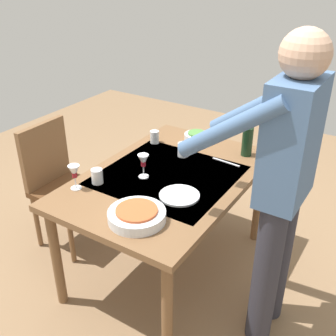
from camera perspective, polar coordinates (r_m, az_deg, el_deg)
name	(u,v)px	position (r m, az deg, el deg)	size (l,w,h in m)	color
ground_plane	(168,266)	(2.93, 0.00, -13.62)	(6.00, 6.00, 0.00)	#846647
dining_table	(168,186)	(2.54, 0.00, -2.52)	(1.39, 0.92, 0.73)	brown
chair_near	(57,178)	(3.00, -15.31, -1.32)	(0.40, 0.40, 0.91)	#523019
person_server	(281,181)	(2.05, 15.64, -1.82)	(0.42, 0.61, 1.69)	#2D2D38
wine_bottle	(247,140)	(2.76, 11.10, 3.86)	(0.07, 0.07, 0.30)	black
wine_glass_left	(143,162)	(2.44, -3.50, 0.88)	(0.07, 0.07, 0.15)	white
wine_glass_right	(74,173)	(2.38, -13.04, -0.66)	(0.07, 0.07, 0.15)	white
water_cup_near_left	(97,176)	(2.44, -9.94, -1.14)	(0.07, 0.07, 0.09)	silver
water_cup_near_right	(155,137)	(2.92, -1.90, 4.39)	(0.06, 0.06, 0.09)	silver
water_cup_far_left	(183,150)	(2.72, 2.14, 2.61)	(0.07, 0.07, 0.09)	silver
serving_bowl_pasta	(137,215)	(2.09, -4.40, -6.59)	(0.30, 0.30, 0.07)	silver
side_bowl_salad	(197,137)	(2.96, 4.06, 4.41)	(0.18, 0.18, 0.07)	silver
dinner_plate_near	(179,195)	(2.29, 1.61, -3.88)	(0.23, 0.23, 0.01)	silver
table_knife	(226,162)	(2.68, 8.15, 0.84)	(0.01, 0.20, 0.01)	silver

